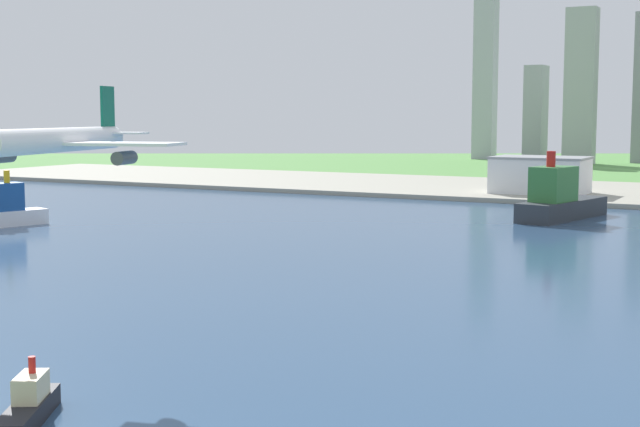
% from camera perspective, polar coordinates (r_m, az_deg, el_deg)
% --- Properties ---
extents(ground_plane, '(2400.00, 2400.00, 0.00)m').
position_cam_1_polar(ground_plane, '(328.05, 8.88, -1.38)').
color(ground_plane, '#558F44').
extents(water_bay, '(840.00, 360.00, 0.15)m').
position_cam_1_polar(water_bay, '(272.58, 4.75, -2.87)').
color(water_bay, '#2D4C70').
rests_on(water_bay, ground).
extents(industrial_pier, '(840.00, 140.00, 2.50)m').
position_cam_1_polar(industrial_pier, '(510.39, 15.86, 1.32)').
color(industrial_pier, '#9D9A8A').
rests_on(industrial_pier, ground).
extents(airplane_landing, '(40.97, 44.97, 13.37)m').
position_cam_1_polar(airplane_landing, '(155.65, -16.19, 4.42)').
color(airplane_landing, white).
extents(tugboat_small, '(13.13, 18.68, 8.90)m').
position_cam_1_polar(tugboat_small, '(136.04, -17.92, -11.49)').
color(tugboat_small, black).
rests_on(tugboat_small, water_bay).
extents(container_barge, '(26.90, 56.97, 28.42)m').
position_cam_1_polar(container_barge, '(384.00, 14.87, 0.82)').
color(container_barge, '#2D3338').
rests_on(container_barge, water_bay).
extents(warehouse_main, '(47.67, 32.68, 19.00)m').
position_cam_1_polar(warehouse_main, '(482.78, 13.74, 2.39)').
color(warehouse_main, white).
rests_on(warehouse_main, industrial_pier).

